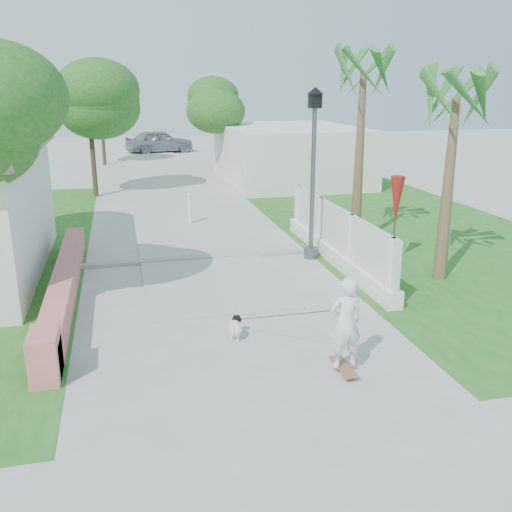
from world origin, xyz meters
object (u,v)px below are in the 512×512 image
object	(u,v)px
street_lamp	(313,168)
dog	(235,327)
parked_car	(159,141)
patio_umbrella	(396,200)
skateboarder	(288,317)
bollard	(190,208)

from	to	relation	value
street_lamp	dog	size ratio (longest dim) A/B	7.91
parked_car	street_lamp	bearing A→B (deg)	170.52
patio_umbrella	skateboarder	distance (m)	6.10
patio_umbrella	parked_car	size ratio (longest dim) A/B	0.51
street_lamp	parked_car	distance (m)	26.09
street_lamp	bollard	world-z (taller)	street_lamp
patio_umbrella	skateboarder	xyz separation A→B (m)	(-4.14, -4.37, -0.98)
bollard	dog	world-z (taller)	bollard
patio_umbrella	street_lamp	bearing A→B (deg)	152.24
dog	street_lamp	bearing A→B (deg)	75.86
bollard	dog	size ratio (longest dim) A/B	1.94
skateboarder	street_lamp	bearing A→B (deg)	-117.07
dog	parked_car	bearing A→B (deg)	107.73
street_lamp	parked_car	world-z (taller)	street_lamp
street_lamp	skateboarder	distance (m)	6.06
street_lamp	patio_umbrella	world-z (taller)	street_lamp
bollard	patio_umbrella	distance (m)	7.25
patio_umbrella	parked_car	bearing A→B (deg)	98.46
street_lamp	skateboarder	bearing A→B (deg)	-112.63
dog	parked_car	xyz separation A→B (m)	(0.87, 30.45, 0.56)
bollard	skateboarder	size ratio (longest dim) A/B	0.48
street_lamp	bollard	size ratio (longest dim) A/B	4.07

